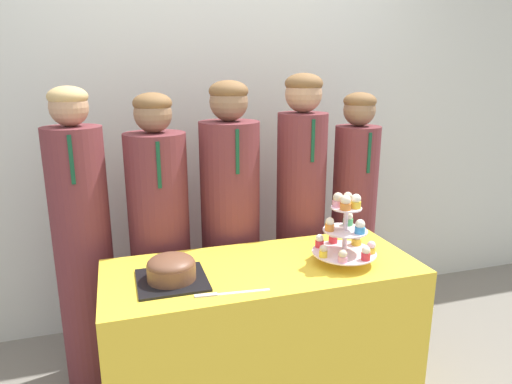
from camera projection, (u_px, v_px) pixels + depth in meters
name	position (u px, v px, depth m)	size (l,w,h in m)	color
wall_back	(211.00, 108.00, 2.79)	(9.00, 0.06, 2.70)	silver
table	(262.00, 340.00, 2.10)	(1.38, 0.57, 0.74)	yellow
round_cake	(171.00, 269.00, 1.85)	(0.28, 0.28, 0.11)	black
cake_knife	(220.00, 294.00, 1.75)	(0.29, 0.05, 0.01)	silver
cupcake_stand	(346.00, 231.00, 2.00)	(0.28, 0.28, 0.32)	silver
student_0	(84.00, 249.00, 2.25)	(0.28, 0.28, 1.51)	brown
student_1	(161.00, 245.00, 2.36)	(0.31, 0.31, 1.47)	brown
student_2	(231.00, 233.00, 2.46)	(0.31, 0.32, 1.53)	brown
student_3	(300.00, 219.00, 2.57)	(0.27, 0.28, 1.56)	brown
student_4	(353.00, 223.00, 2.68)	(0.25, 0.26, 1.46)	brown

